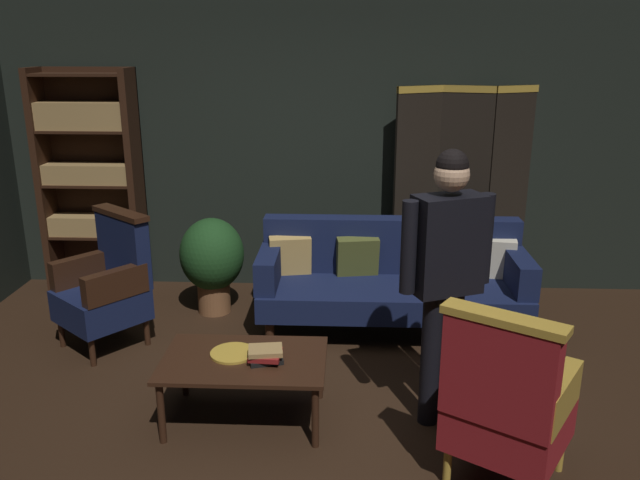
% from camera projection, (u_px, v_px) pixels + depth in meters
% --- Properties ---
extents(ground_plane, '(10.00, 10.00, 0.00)m').
position_uv_depth(ground_plane, '(314.00, 425.00, 3.96)').
color(ground_plane, black).
extents(back_wall, '(7.20, 0.10, 2.80)m').
position_uv_depth(back_wall, '(328.00, 140.00, 5.88)').
color(back_wall, black).
rests_on(back_wall, ground_plane).
extents(folding_screen, '(1.29, 0.32, 1.90)m').
position_uv_depth(folding_screen, '(463.00, 189.00, 5.81)').
color(folding_screen, black).
rests_on(folding_screen, ground_plane).
extents(bookshelf, '(0.90, 0.32, 2.05)m').
position_uv_depth(bookshelf, '(91.00, 176.00, 5.82)').
color(bookshelf, black).
rests_on(bookshelf, ground_plane).
extents(velvet_couch, '(2.12, 0.78, 0.88)m').
position_uv_depth(velvet_couch, '(392.00, 275.00, 5.19)').
color(velvet_couch, black).
rests_on(velvet_couch, ground_plane).
extents(coffee_table, '(1.00, 0.64, 0.42)m').
position_uv_depth(coffee_table, '(244.00, 365.00, 3.93)').
color(coffee_table, black).
rests_on(coffee_table, ground_plane).
extents(armchair_gilt_accent, '(0.80, 0.80, 1.04)m').
position_uv_depth(armchair_gilt_accent, '(506.00, 403.00, 3.30)').
color(armchair_gilt_accent, '#B78E33').
rests_on(armchair_gilt_accent, ground_plane).
extents(armchair_wing_left, '(0.81, 0.81, 1.04)m').
position_uv_depth(armchair_wing_left, '(107.00, 284.00, 4.90)').
color(armchair_wing_left, black).
rests_on(armchair_wing_left, ground_plane).
extents(standing_figure, '(0.55, 0.35, 1.70)m').
position_uv_depth(standing_figure, '(446.00, 265.00, 3.73)').
color(standing_figure, black).
rests_on(standing_figure, ground_plane).
extents(potted_plant, '(0.55, 0.55, 0.84)m').
position_uv_depth(potted_plant, '(212.00, 259.00, 5.49)').
color(potted_plant, brown).
rests_on(potted_plant, ground_plane).
extents(book_black_cloth, '(0.23, 0.19, 0.03)m').
position_uv_depth(book_black_cloth, '(266.00, 359.00, 3.87)').
color(book_black_cloth, black).
rests_on(book_black_cloth, coffee_table).
extents(book_red_leather, '(0.20, 0.18, 0.03)m').
position_uv_depth(book_red_leather, '(266.00, 355.00, 3.86)').
color(book_red_leather, maroon).
rests_on(book_red_leather, book_black_cloth).
extents(book_tan_leather, '(0.22, 0.18, 0.03)m').
position_uv_depth(book_tan_leather, '(265.00, 350.00, 3.85)').
color(book_tan_leather, '#9E7A47').
rests_on(book_tan_leather, book_red_leather).
extents(brass_tray, '(0.28, 0.28, 0.02)m').
position_uv_depth(brass_tray, '(233.00, 353.00, 3.96)').
color(brass_tray, gold).
rests_on(brass_tray, coffee_table).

